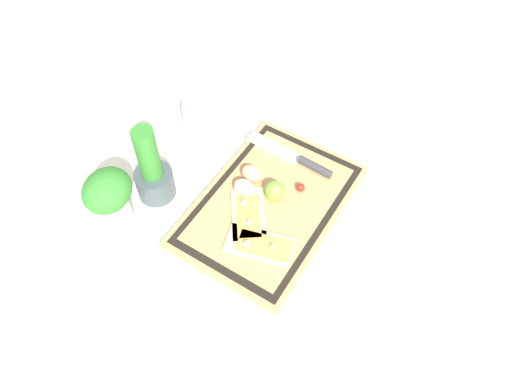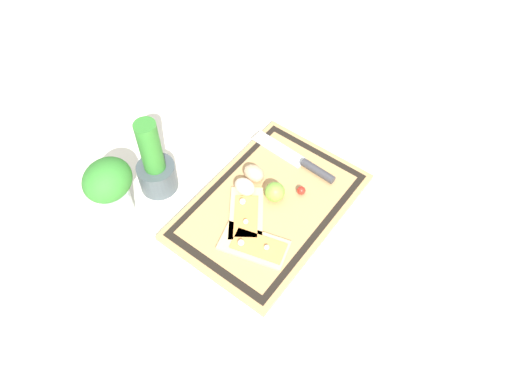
# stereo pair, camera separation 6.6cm
# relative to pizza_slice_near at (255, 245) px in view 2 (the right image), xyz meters

# --- Properties ---
(ground_plane) EXTENTS (6.00, 6.00, 0.00)m
(ground_plane) POSITION_rel_pizza_slice_near_xyz_m (0.12, 0.05, -0.02)
(ground_plane) COLOR silver
(cutting_board) EXTENTS (0.49, 0.33, 0.02)m
(cutting_board) POSITION_rel_pizza_slice_near_xyz_m (0.12, 0.05, -0.02)
(cutting_board) COLOR tan
(cutting_board) RESTS_ON ground_plane
(pizza_slice_near) EXTENTS (0.13, 0.18, 0.02)m
(pizza_slice_near) POSITION_rel_pizza_slice_near_xyz_m (0.00, 0.00, 0.00)
(pizza_slice_near) COLOR #DBBC7F
(pizza_slice_near) RESTS_ON cutting_board
(pizza_slice_far) EXTENTS (0.18, 0.16, 0.02)m
(pizza_slice_far) POSITION_rel_pizza_slice_near_xyz_m (0.06, 0.07, 0.00)
(pizza_slice_far) COLOR #DBBC7F
(pizza_slice_far) RESTS_ON cutting_board
(knife) EXTENTS (0.05, 0.27, 0.02)m
(knife) POSITION_rel_pizza_slice_near_xyz_m (0.28, 0.04, 0.00)
(knife) COLOR silver
(knife) RESTS_ON cutting_board
(egg_brown) EXTENTS (0.04, 0.06, 0.04)m
(egg_brown) POSITION_rel_pizza_slice_near_xyz_m (0.16, 0.13, 0.02)
(egg_brown) COLOR tan
(egg_brown) RESTS_ON cutting_board
(egg_pink) EXTENTS (0.04, 0.06, 0.04)m
(egg_pink) POSITION_rel_pizza_slice_near_xyz_m (0.11, 0.12, 0.02)
(egg_pink) COLOR beige
(egg_pink) RESTS_ON cutting_board
(lime) EXTENTS (0.05, 0.05, 0.05)m
(lime) POSITION_rel_pizza_slice_near_xyz_m (0.15, 0.05, 0.02)
(lime) COLOR #70A838
(lime) RESTS_ON cutting_board
(cherry_tomato_red) EXTENTS (0.02, 0.02, 0.02)m
(cherry_tomato_red) POSITION_rel_pizza_slice_near_xyz_m (0.20, 0.00, 0.01)
(cherry_tomato_red) COLOR red
(cherry_tomato_red) RESTS_ON cutting_board
(herb_pot) EXTENTS (0.10, 0.10, 0.23)m
(herb_pot) POSITION_rel_pizza_slice_near_xyz_m (0.00, 0.32, 0.06)
(herb_pot) COLOR #3D474C
(herb_pot) RESTS_ON ground_plane
(sauce_jar) EXTENTS (0.08, 0.08, 0.09)m
(sauce_jar) POSITION_rel_pizza_slice_near_xyz_m (0.26, 0.38, 0.01)
(sauce_jar) COLOR silver
(sauce_jar) RESTS_ON ground_plane
(herb_glass) EXTENTS (0.12, 0.11, 0.19)m
(herb_glass) POSITION_rel_pizza_slice_near_xyz_m (-0.12, 0.34, 0.09)
(herb_glass) COLOR silver
(herb_glass) RESTS_ON ground_plane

